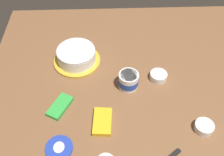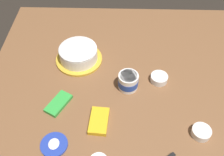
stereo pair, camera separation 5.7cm
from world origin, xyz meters
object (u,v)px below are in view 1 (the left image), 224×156
object	(u,v)px
candy_box_upper	(60,106)
sprinkle_bowl_pink	(204,127)
frosting_tub	(128,80)
frosted_cake	(76,56)
frosting_tub_lid	(59,148)
candy_box_lower	(102,122)
sprinkle_bowl_yellow	(158,76)

from	to	relation	value
candy_box_upper	sprinkle_bowl_pink	bearing A→B (deg)	-73.60
sprinkle_bowl_pink	frosting_tub	bearing A→B (deg)	50.35
frosted_cake	frosting_tub	distance (m)	0.33
frosting_tub_lid	candy_box_lower	bearing A→B (deg)	-57.31
frosted_cake	frosting_tub_lid	bearing A→B (deg)	174.63
candy_box_upper	frosting_tub	bearing A→B (deg)	-41.41
sprinkle_bowl_pink	candy_box_lower	distance (m)	0.46
frosting_tub_lid	frosted_cake	bearing A→B (deg)	-5.37
frosted_cake	frosting_tub_lid	world-z (taller)	frosted_cake
frosting_tub	sprinkle_bowl_pink	bearing A→B (deg)	-129.65
frosting_tub	frosting_tub_lid	distance (m)	0.47
frosted_cake	frosting_tub_lid	distance (m)	0.53
candy_box_lower	frosting_tub_lid	bearing A→B (deg)	127.17
frosting_tub_lid	candy_box_upper	bearing A→B (deg)	4.19
frosting_tub	frosting_tub_lid	xyz separation A→B (m)	(-0.34, 0.32, -0.04)
frosting_tub	sprinkle_bowl_yellow	size ratio (longest dim) A/B	1.15
frosting_tub	frosting_tub_lid	world-z (taller)	frosting_tub
sprinkle_bowl_pink	candy_box_lower	world-z (taller)	sprinkle_bowl_pink
sprinkle_bowl_pink	candy_box_upper	bearing A→B (deg)	77.82
sprinkle_bowl_yellow	candy_box_lower	world-z (taller)	sprinkle_bowl_yellow
frosted_cake	sprinkle_bowl_yellow	bearing A→B (deg)	-108.00
candy_box_upper	sprinkle_bowl_yellow	bearing A→B (deg)	-42.68
sprinkle_bowl_pink	candy_box_lower	bearing A→B (deg)	83.97
sprinkle_bowl_yellow	candy_box_upper	size ratio (longest dim) A/B	0.64
sprinkle_bowl_pink	frosting_tub_lid	bearing A→B (deg)	96.38
frosted_cake	sprinkle_bowl_pink	world-z (taller)	frosted_cake
frosting_tub_lid	candy_box_lower	xyz separation A→B (m)	(0.12, -0.19, 0.01)
sprinkle_bowl_yellow	frosting_tub	bearing A→B (deg)	106.05
frosted_cake	candy_box_lower	world-z (taller)	frosted_cake
frosting_tub	frosting_tub_lid	size ratio (longest dim) A/B	0.86
sprinkle_bowl_pink	candy_box_lower	xyz separation A→B (m)	(0.05, 0.46, -0.01)
candy_box_upper	candy_box_lower	bearing A→B (deg)	-86.30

